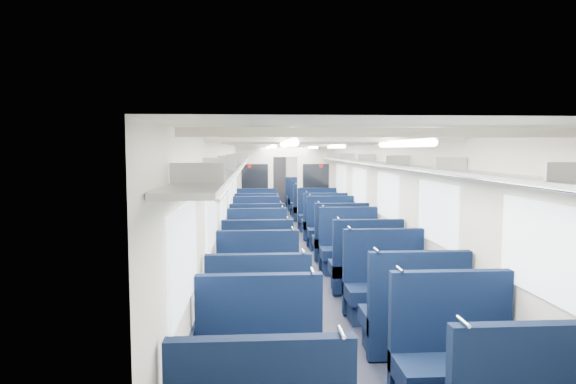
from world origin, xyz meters
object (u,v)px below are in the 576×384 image
at_px(seat_11, 349,252).
at_px(seat_24, 256,202).
at_px(seat_6, 258,294).
at_px(seat_21, 310,209).
at_px(seat_16, 257,225).
at_px(seat_13, 340,242).
at_px(seat_7, 385,291).
at_px(seat_25, 303,201).
at_px(bulkhead, 285,184).
at_px(seat_3, 456,367).
at_px(seat_5, 414,321).
at_px(seat_14, 257,232).
at_px(seat_20, 256,209).
at_px(end_door, 277,179).
at_px(seat_19, 318,217).
at_px(seat_27, 300,198).
at_px(seat_8, 258,270).
at_px(seat_22, 256,205).
at_px(seat_23, 306,205).
at_px(seat_12, 257,243).
at_px(seat_18, 257,218).
at_px(seat_4, 259,326).
at_px(seat_2, 260,373).
at_px(seat_26, 256,199).
at_px(seat_15, 331,232).
at_px(seat_17, 324,225).
at_px(seat_10, 257,254).
at_px(seat_9, 365,269).

distance_m(seat_11, seat_24, 8.93).
xyz_separation_m(seat_6, seat_21, (1.66, 8.94, 0.00)).
relative_size(seat_16, seat_21, 1.00).
distance_m(seat_13, seat_24, 7.98).
distance_m(seat_7, seat_13, 3.47).
distance_m(seat_7, seat_25, 11.42).
distance_m(seat_6, seat_21, 9.10).
bearing_deg(seat_6, seat_13, 64.55).
height_order(bulkhead, seat_3, bulkhead).
xyz_separation_m(seat_5, seat_21, (0.00, 10.08, 0.00)).
bearing_deg(seat_14, seat_7, -70.57).
bearing_deg(seat_20, seat_25, 54.17).
distance_m(end_door, seat_19, 6.86).
bearing_deg(seat_27, seat_5, -90.00).
distance_m(seat_11, seat_13, 0.97).
relative_size(seat_8, seat_22, 1.00).
bearing_deg(seat_7, seat_23, 90.00).
xyz_separation_m(seat_5, seat_24, (-1.66, 12.44, 0.00)).
height_order(seat_12, seat_13, same).
distance_m(seat_3, seat_20, 11.52).
bearing_deg(seat_27, seat_8, -98.41).
xyz_separation_m(seat_18, seat_22, (0.00, 3.23, 0.00)).
relative_size(seat_4, seat_19, 1.00).
xyz_separation_m(seat_3, seat_6, (-1.66, 2.26, 0.00)).
bearing_deg(seat_24, seat_2, -90.00).
height_order(seat_6, seat_22, same).
distance_m(seat_24, seat_26, 1.15).
bearing_deg(seat_4, seat_14, 90.00).
height_order(seat_5, seat_26, same).
bearing_deg(seat_8, seat_16, 90.00).
xyz_separation_m(seat_15, seat_16, (-1.66, 1.09, 0.00)).
height_order(seat_4, seat_13, same).
xyz_separation_m(seat_14, seat_17, (1.66, 1.05, 0.00)).
xyz_separation_m(seat_8, seat_26, (0.00, 11.18, 0.00)).
distance_m(seat_13, seat_21, 5.46).
relative_size(seat_7, seat_10, 1.00).
bearing_deg(bulkhead, seat_26, 100.47).
bearing_deg(seat_6, seat_17, 73.96).
distance_m(seat_11, seat_14, 2.76).
bearing_deg(seat_25, seat_15, -90.00).
relative_size(seat_2, seat_9, 1.00).
distance_m(seat_6, seat_25, 11.56).
bearing_deg(seat_26, seat_11, -80.51).
relative_size(seat_5, seat_13, 1.00).
bearing_deg(seat_8, seat_14, 90.00).
distance_m(seat_11, seat_27, 9.98).
distance_m(seat_16, seat_17, 1.66).
distance_m(seat_13, seat_17, 2.29).
bearing_deg(seat_17, seat_24, 106.73).
relative_size(seat_2, seat_26, 1.00).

